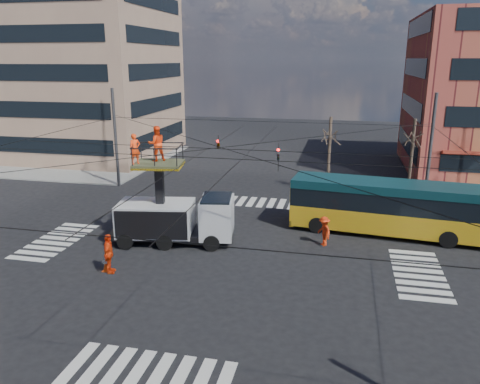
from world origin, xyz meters
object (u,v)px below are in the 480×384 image
at_px(utility_truck, 175,207).
at_px(flagger, 324,231).
at_px(city_bus, 387,206).
at_px(traffic_cone, 106,264).
at_px(worker_ground, 109,254).

bearing_deg(utility_truck, flagger, -0.35).
height_order(utility_truck, flagger, utility_truck).
relative_size(city_bus, traffic_cone, 15.04).
height_order(city_bus, traffic_cone, city_bus).
bearing_deg(worker_ground, flagger, -73.78).
bearing_deg(city_bus, utility_truck, -155.28).
distance_m(city_bus, flagger, 4.54).
distance_m(utility_truck, traffic_cone, 5.13).
bearing_deg(worker_ground, utility_truck, -35.37).
xyz_separation_m(traffic_cone, worker_ground, (0.26, -0.15, 0.62)).
relative_size(utility_truck, worker_ground, 3.63).
xyz_separation_m(worker_ground, flagger, (10.15, 5.86, -0.15)).
height_order(traffic_cone, worker_ground, worker_ground).
height_order(worker_ground, flagger, worker_ground).
bearing_deg(traffic_cone, city_bus, 31.05).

